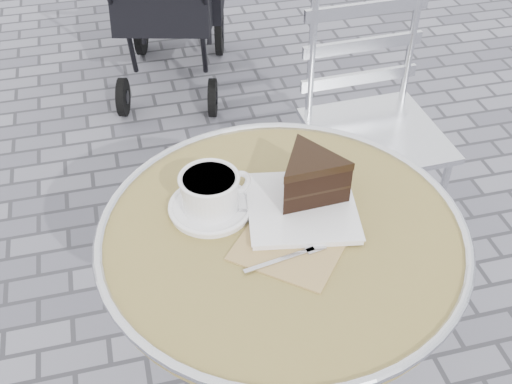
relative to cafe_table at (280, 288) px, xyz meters
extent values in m
cylinder|color=silver|center=(0.00, 0.00, -0.20)|extent=(0.07, 0.07, 0.67)
cylinder|color=tan|center=(0.00, 0.00, 0.15)|extent=(0.70, 0.70, 0.03)
torus|color=silver|center=(0.00, 0.00, 0.16)|extent=(0.72, 0.72, 0.02)
cylinder|color=white|center=(-0.12, 0.09, 0.17)|extent=(0.16, 0.16, 0.01)
cylinder|color=white|center=(-0.12, 0.09, 0.21)|extent=(0.13, 0.13, 0.07)
torus|color=white|center=(-0.06, 0.11, 0.21)|extent=(0.06, 0.02, 0.06)
cylinder|color=#CCBA88|center=(-0.12, 0.09, 0.24)|extent=(0.10, 0.10, 0.01)
cube|color=tan|center=(0.01, -0.03, 0.16)|extent=(0.27, 0.27, 0.00)
cube|color=white|center=(0.05, 0.04, 0.17)|extent=(0.24, 0.24, 0.01)
cylinder|color=silver|center=(0.33, 0.45, -0.35)|extent=(0.02, 0.02, 0.43)
cylinder|color=silver|center=(0.65, 0.46, -0.35)|extent=(0.02, 0.02, 0.43)
cylinder|color=silver|center=(0.32, 0.77, -0.35)|extent=(0.02, 0.02, 0.43)
cylinder|color=silver|center=(0.64, 0.78, -0.35)|extent=(0.02, 0.02, 0.43)
cube|color=silver|center=(0.49, 0.62, -0.12)|extent=(0.40, 0.40, 0.02)
cylinder|color=black|center=(-0.24, 1.61, -0.48)|extent=(0.07, 0.17, 0.17)
cylinder|color=black|center=(0.14, 1.51, -0.48)|extent=(0.07, 0.17, 0.17)
cylinder|color=black|center=(-0.09, 2.15, -0.44)|extent=(0.10, 0.26, 0.26)
cylinder|color=black|center=(0.28, 2.05, -0.44)|extent=(0.10, 0.26, 0.26)
camera|label=1|loc=(-0.27, -0.84, 1.02)|focal=45.00mm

